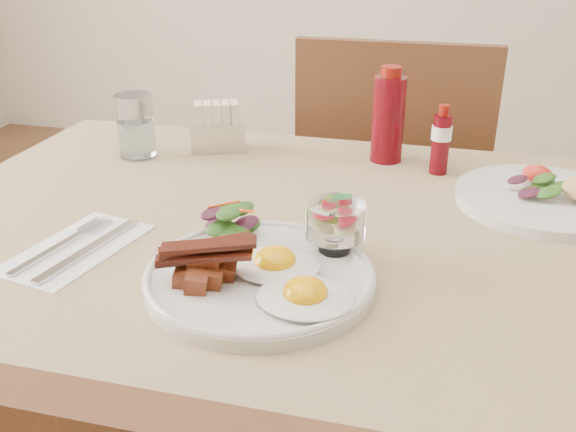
# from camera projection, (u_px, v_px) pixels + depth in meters

# --- Properties ---
(table) EXTENTS (1.33, 0.88, 0.75)m
(table) POSITION_uv_depth(u_px,v_px,m) (348.00, 298.00, 0.92)
(table) COLOR brown
(table) RESTS_ON ground
(chair_far) EXTENTS (0.42, 0.42, 0.93)m
(chair_far) POSITION_uv_depth(u_px,v_px,m) (391.00, 204.00, 1.56)
(chair_far) COLOR brown
(chair_far) RESTS_ON ground
(main_plate) EXTENTS (0.28, 0.28, 0.02)m
(main_plate) POSITION_uv_depth(u_px,v_px,m) (260.00, 278.00, 0.78)
(main_plate) COLOR silver
(main_plate) RESTS_ON table
(fried_eggs) EXTENTS (0.18, 0.18, 0.03)m
(fried_eggs) POSITION_uv_depth(u_px,v_px,m) (290.00, 278.00, 0.74)
(fried_eggs) COLOR silver
(fried_eggs) RESTS_ON main_plate
(bacon_potato_pile) EXTENTS (0.12, 0.08, 0.05)m
(bacon_potato_pile) POSITION_uv_depth(u_px,v_px,m) (204.00, 264.00, 0.74)
(bacon_potato_pile) COLOR maroon
(bacon_potato_pile) RESTS_ON main_plate
(side_salad) EXTENTS (0.08, 0.08, 0.04)m
(side_salad) POSITION_uv_depth(u_px,v_px,m) (231.00, 222.00, 0.85)
(side_salad) COLOR #1F4B14
(side_salad) RESTS_ON main_plate
(fruit_cup) EXTENTS (0.08, 0.08, 0.08)m
(fruit_cup) POSITION_uv_depth(u_px,v_px,m) (336.00, 220.00, 0.81)
(fruit_cup) COLOR white
(fruit_cup) RESTS_ON main_plate
(second_plate) EXTENTS (0.29, 0.27, 0.07)m
(second_plate) POSITION_uv_depth(u_px,v_px,m) (559.00, 196.00, 0.98)
(second_plate) COLOR silver
(second_plate) RESTS_ON table
(ketchup_bottle) EXTENTS (0.07, 0.07, 0.17)m
(ketchup_bottle) POSITION_uv_depth(u_px,v_px,m) (388.00, 117.00, 1.14)
(ketchup_bottle) COLOR #52040C
(ketchup_bottle) RESTS_ON table
(hot_sauce_bottle) EXTENTS (0.04, 0.04, 0.12)m
(hot_sauce_bottle) POSITION_uv_depth(u_px,v_px,m) (441.00, 141.00, 1.09)
(hot_sauce_bottle) COLOR #52040C
(hot_sauce_bottle) RESTS_ON table
(sugar_caddy) EXTENTS (0.11, 0.09, 0.09)m
(sugar_caddy) POSITION_uv_depth(u_px,v_px,m) (217.00, 129.00, 1.21)
(sugar_caddy) COLOR #BBBBC0
(sugar_caddy) RESTS_ON table
(water_glass) EXTENTS (0.07, 0.07, 0.12)m
(water_glass) POSITION_uv_depth(u_px,v_px,m) (136.00, 129.00, 1.18)
(water_glass) COLOR white
(water_glass) RESTS_ON table
(napkin_cutlery) EXTENTS (0.15, 0.22, 0.01)m
(napkin_cutlery) POSITION_uv_depth(u_px,v_px,m) (77.00, 248.00, 0.86)
(napkin_cutlery) COLOR white
(napkin_cutlery) RESTS_ON table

